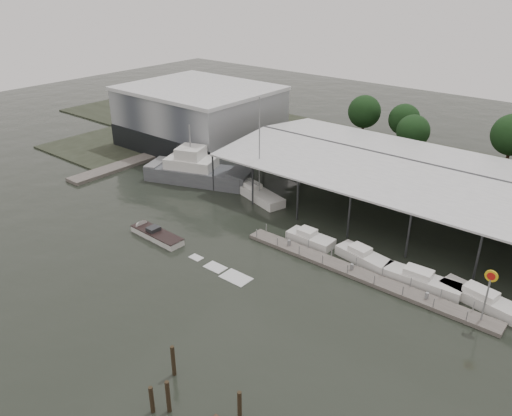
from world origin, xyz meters
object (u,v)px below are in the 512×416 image
Objects in this scene: shell_fuel_sign at (489,287)px; speedboat_underway at (154,233)px; grey_trawler at (198,171)px; white_sailboat at (257,193)px.

shell_fuel_sign is 0.29× the size of speedboat_underway.
white_sailboat is at bearing -15.34° from grey_trawler.
grey_trawler is 10.53m from white_sailboat.
white_sailboat is (10.45, 0.94, -0.92)m from grey_trawler.
speedboat_underway is (8.17, -15.49, -1.19)m from grey_trawler.
grey_trawler is 17.55m from speedboat_underway.
grey_trawler is 1.16× the size of white_sailboat.
white_sailboat is 16.59m from speedboat_underway.
white_sailboat is at bearing -96.03° from speedboat_underway.
white_sailboat is at bearing 165.36° from shell_fuel_sign.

